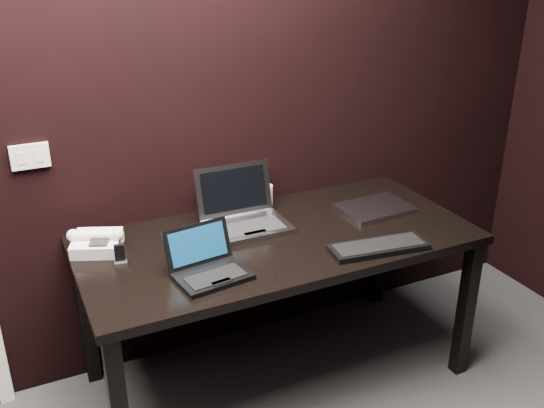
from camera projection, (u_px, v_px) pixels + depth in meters
name	position (u px, v px, depth m)	size (l,w,h in m)	color
wall_back	(175.00, 96.00, 2.61)	(4.00, 4.00, 0.00)	black
wall_switch	(30.00, 156.00, 2.43)	(0.15, 0.02, 0.10)	silver
desk	(278.00, 252.00, 2.65)	(1.70, 0.80, 0.74)	black
netbook	(208.00, 267.00, 2.30)	(0.30, 0.27, 0.17)	black
silver_laptop	(244.00, 216.00, 2.69)	(0.36, 0.33, 0.25)	gray
ext_keyboard	(379.00, 247.00, 2.50)	(0.43, 0.19, 0.03)	black
closed_laptop	(375.00, 208.00, 2.86)	(0.34, 0.25, 0.02)	#929397
desk_phone	(97.00, 242.00, 2.47)	(0.24, 0.23, 0.11)	white
mobile_phone	(120.00, 257.00, 2.38)	(0.05, 0.05, 0.09)	black
pen_cup	(265.00, 194.00, 2.91)	(0.10, 0.10, 0.23)	white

